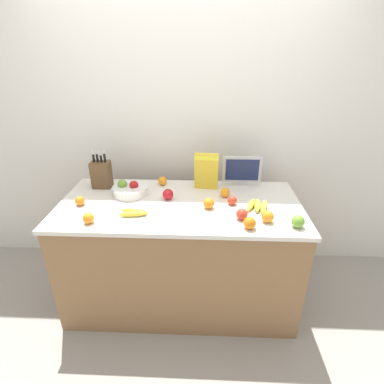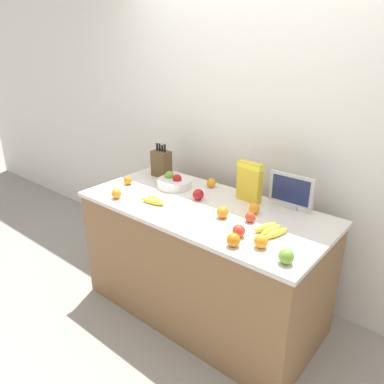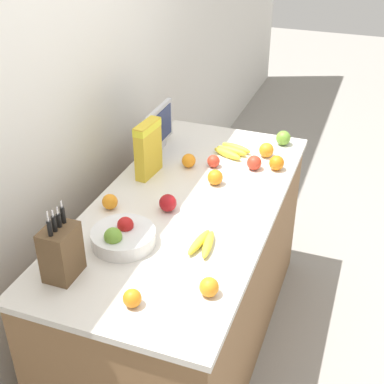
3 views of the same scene
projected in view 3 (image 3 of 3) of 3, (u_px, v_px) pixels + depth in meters
ground_plane at (187, 339)px, 2.99m from camera, size 14.00×14.00×0.00m
wall_back at (60, 106)px, 2.51m from camera, size 9.00×0.06×2.60m
counter at (187, 276)px, 2.76m from camera, size 1.78×0.84×0.90m
knife_block at (61, 252)px, 2.02m from camera, size 0.15×0.11×0.32m
small_monitor at (160, 127)px, 2.95m from camera, size 0.32×0.03×0.25m
cereal_box at (148, 147)px, 2.68m from camera, size 0.19×0.08×0.29m
fruit_bowl at (123, 237)px, 2.23m from camera, size 0.27×0.27×0.11m
banana_bunch_left at (204, 243)px, 2.22m from camera, size 0.19×0.10×0.04m
banana_bunch_right at (232, 151)px, 2.95m from camera, size 0.18×0.21×0.04m
apple_middle at (283, 138)px, 3.04m from camera, size 0.08×0.08×0.08m
apple_front at (254, 163)px, 2.79m from camera, size 0.08×0.08×0.08m
apple_by_knife_block at (214, 161)px, 2.81m from camera, size 0.07×0.07×0.07m
apple_rightmost at (168, 203)px, 2.45m from camera, size 0.08×0.08×0.08m
orange_front_left at (189, 161)px, 2.81m from camera, size 0.07×0.07×0.07m
orange_front_right at (215, 177)px, 2.66m from camera, size 0.08×0.08×0.08m
orange_mid_right at (110, 202)px, 2.46m from camera, size 0.07×0.07×0.07m
orange_near_bowl at (277, 163)px, 2.78m from camera, size 0.08×0.08×0.08m
orange_by_cereal at (266, 150)px, 2.91m from camera, size 0.08×0.08×0.08m
orange_back_center at (132, 298)px, 1.91m from camera, size 0.07×0.07×0.07m
orange_front_center at (209, 287)px, 1.96m from camera, size 0.07×0.07×0.07m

